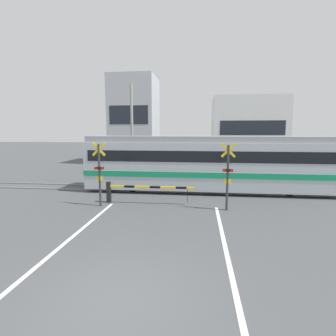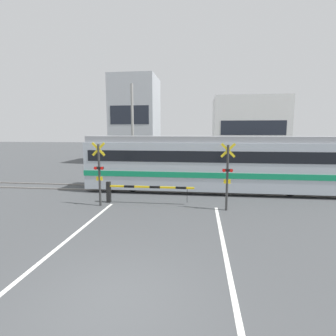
# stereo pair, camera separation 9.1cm
# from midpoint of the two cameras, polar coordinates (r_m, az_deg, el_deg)

# --- Properties ---
(ground_plane) EXTENTS (160.00, 160.00, 0.00)m
(ground_plane) POSITION_cam_midpoint_polar(r_m,az_deg,el_deg) (6.53, -11.33, -26.55)
(ground_plane) COLOR #444749
(rail_track_near) EXTENTS (50.00, 0.10, 0.08)m
(rail_track_near) POSITION_cam_midpoint_polar(r_m,az_deg,el_deg) (15.91, 0.45, -5.25)
(rail_track_near) COLOR gray
(rail_track_near) RESTS_ON ground_plane
(rail_track_far) EXTENTS (50.00, 0.10, 0.08)m
(rail_track_far) POSITION_cam_midpoint_polar(r_m,az_deg,el_deg) (17.30, 1.01, -4.17)
(rail_track_far) COLOR gray
(rail_track_far) RESTS_ON ground_plane
(road_stripe_left) EXTENTS (0.14, 11.46, 0.01)m
(road_stripe_left) POSITION_cam_midpoint_polar(r_m,az_deg,el_deg) (8.92, -24.60, -17.15)
(road_stripe_left) COLOR white
(road_stripe_left) RESTS_ON ground_plane
(road_stripe_right) EXTENTS (0.14, 11.46, 0.01)m
(road_stripe_right) POSITION_cam_midpoint_polar(r_m,az_deg,el_deg) (7.79, 13.31, -20.44)
(road_stripe_right) COLOR white
(road_stripe_right) RESTS_ON ground_plane
(commuter_train) EXTENTS (14.90, 2.72, 3.39)m
(commuter_train) POSITION_cam_midpoint_polar(r_m,az_deg,el_deg) (16.22, 8.98, 1.27)
(commuter_train) COLOR #ADB7C1
(commuter_train) RESTS_ON ground_plane
(crossing_barrier_near) EXTENTS (4.54, 0.20, 1.10)m
(crossing_barrier_near) POSITION_cam_midpoint_polar(r_m,az_deg,el_deg) (13.61, -7.59, -4.64)
(crossing_barrier_near) COLOR black
(crossing_barrier_near) RESTS_ON ground_plane
(crossing_barrier_far) EXTENTS (4.54, 0.20, 1.10)m
(crossing_barrier_far) POSITION_cam_midpoint_polar(r_m,az_deg,el_deg) (19.27, 6.50, -0.89)
(crossing_barrier_far) COLOR black
(crossing_barrier_far) RESTS_ON ground_plane
(crossing_signal_left) EXTENTS (0.68, 0.15, 3.16)m
(crossing_signal_left) POSITION_cam_midpoint_polar(r_m,az_deg,el_deg) (13.26, -14.54, -0.68)
(crossing_signal_left) COLOR #333333
(crossing_signal_left) RESTS_ON ground_plane
(crossing_signal_right) EXTENTS (0.68, 0.15, 3.16)m
(crossing_signal_right) POSITION_cam_midpoint_polar(r_m,az_deg,el_deg) (12.40, 13.00, -1.21)
(crossing_signal_right) COLOR #333333
(crossing_signal_right) RESTS_ON ground_plane
(pedestrian) EXTENTS (0.38, 0.24, 1.80)m
(pedestrian) POSITION_cam_midpoint_polar(r_m,az_deg,el_deg) (22.08, 1.59, 1.13)
(pedestrian) COLOR #33384C
(pedestrian) RESTS_ON ground_plane
(building_left_of_street) EXTENTS (5.01, 5.55, 9.84)m
(building_left_of_street) POSITION_cam_midpoint_polar(r_m,az_deg,el_deg) (31.28, -6.94, 10.20)
(building_left_of_street) COLOR #B2B7BC
(building_left_of_street) RESTS_ON ground_plane
(building_right_of_street) EXTENTS (7.68, 5.55, 7.34)m
(building_right_of_street) POSITION_cam_midpoint_polar(r_m,az_deg,el_deg) (30.79, 17.14, 7.62)
(building_right_of_street) COLOR white
(building_right_of_street) RESTS_ON ground_plane
(utility_pole_streetside) EXTENTS (0.22, 0.22, 7.55)m
(utility_pole_streetside) POSITION_cam_midpoint_polar(r_m,az_deg,el_deg) (22.26, -7.61, 8.15)
(utility_pole_streetside) COLOR gray
(utility_pole_streetside) RESTS_ON ground_plane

